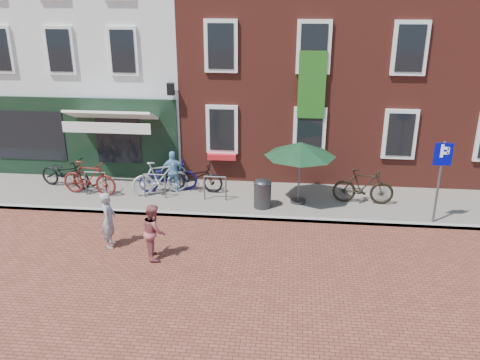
# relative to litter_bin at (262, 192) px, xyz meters

# --- Properties ---
(ground) EXTENTS (80.00, 80.00, 0.00)m
(ground) POSITION_rel_litter_bin_xyz_m (-2.06, -0.79, -0.62)
(ground) COLOR brown
(sidewalk) EXTENTS (24.00, 3.00, 0.10)m
(sidewalk) POSITION_rel_litter_bin_xyz_m (-1.06, 0.71, -0.57)
(sidewalk) COLOR slate
(sidewalk) RESTS_ON ground
(building_stucco) EXTENTS (8.00, 8.00, 9.00)m
(building_stucco) POSITION_rel_litter_bin_xyz_m (-7.06, 6.21, 3.88)
(building_stucco) COLOR silver
(building_stucco) RESTS_ON ground
(building_brick_mid) EXTENTS (6.00, 8.00, 10.00)m
(building_brick_mid) POSITION_rel_litter_bin_xyz_m (-0.06, 6.21, 4.38)
(building_brick_mid) COLOR maroon
(building_brick_mid) RESTS_ON ground
(building_brick_right) EXTENTS (6.00, 8.00, 10.00)m
(building_brick_right) POSITION_rel_litter_bin_xyz_m (5.94, 6.21, 4.38)
(building_brick_right) COLOR maroon
(building_brick_right) RESTS_ON ground
(litter_bin) EXTENTS (0.54, 0.54, 1.00)m
(litter_bin) POSITION_rel_litter_bin_xyz_m (0.00, 0.00, 0.00)
(litter_bin) COLOR #343437
(litter_bin) RESTS_ON sidewalk
(parking_sign) EXTENTS (0.50, 0.08, 2.47)m
(parking_sign) POSITION_rel_litter_bin_xyz_m (5.09, -0.55, 1.17)
(parking_sign) COLOR #4C4C4F
(parking_sign) RESTS_ON sidewalk
(parasol) EXTENTS (2.25, 2.25, 2.12)m
(parasol) POSITION_rel_litter_bin_xyz_m (1.12, 0.51, 1.36)
(parasol) COLOR #4C4C4F
(parasol) RESTS_ON sidewalk
(woman) EXTENTS (0.45, 0.61, 1.56)m
(woman) POSITION_rel_litter_bin_xyz_m (-3.93, -2.81, 0.16)
(woman) COLOR gray
(woman) RESTS_ON ground
(boy) EXTENTS (0.80, 0.88, 1.47)m
(boy) POSITION_rel_litter_bin_xyz_m (-2.58, -3.26, 0.12)
(boy) COLOR #9F4A4D
(boy) RESTS_ON ground
(cafe_person) EXTENTS (0.88, 0.47, 1.42)m
(cafe_person) POSITION_rel_litter_bin_xyz_m (-3.06, 0.99, 0.20)
(cafe_person) COLOR #70A2D2
(cafe_person) RESTS_ON sidewalk
(bicycle_0) EXTENTS (2.08, 1.14, 1.04)m
(bicycle_0) POSITION_rel_litter_bin_xyz_m (-6.87, 1.00, 0.00)
(bicycle_0) COLOR black
(bicycle_0) RESTS_ON sidewalk
(bicycle_1) EXTENTS (1.97, 0.78, 1.15)m
(bicycle_1) POSITION_rel_litter_bin_xyz_m (-5.79, 0.45, 0.06)
(bicycle_1) COLOR #591714
(bicycle_1) RESTS_ON sidewalk
(bicycle_2) EXTENTS (2.08, 1.20, 1.04)m
(bicycle_2) POSITION_rel_litter_bin_xyz_m (-3.26, 1.03, 0.00)
(bicycle_2) COLOR #120C56
(bicycle_2) RESTS_ON sidewalk
(bicycle_3) EXTENTS (1.96, 1.31, 1.15)m
(bicycle_3) POSITION_rel_litter_bin_xyz_m (-3.45, 0.75, 0.06)
(bicycle_3) COLOR #B3B4B6
(bicycle_3) RESTS_ON sidewalk
(bicycle_4) EXTENTS (2.00, 0.77, 1.04)m
(bicycle_4) POSITION_rel_litter_bin_xyz_m (-2.38, 1.08, 0.00)
(bicycle_4) COLOR black
(bicycle_4) RESTS_ON sidewalk
(bicycle_5) EXTENTS (1.94, 0.65, 1.15)m
(bicycle_5) POSITION_rel_litter_bin_xyz_m (3.17, 0.65, 0.06)
(bicycle_5) COLOR black
(bicycle_5) RESTS_ON sidewalk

